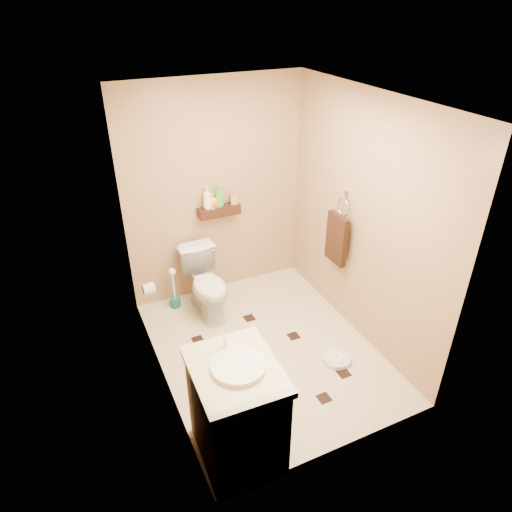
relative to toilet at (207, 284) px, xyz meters
name	(u,v)px	position (x,y,z in m)	size (l,w,h in m)	color
ground	(265,349)	(0.30, -0.83, -0.36)	(2.50, 2.50, 0.00)	beige
wall_back	(216,193)	(0.30, 0.42, 0.84)	(2.00, 0.04, 2.40)	tan
wall_front	(352,329)	(0.30, -2.08, 0.84)	(2.00, 0.04, 2.40)	tan
wall_left	(152,270)	(-0.70, -0.83, 0.84)	(0.04, 2.50, 2.40)	tan
wall_right	(362,222)	(1.30, -0.83, 0.84)	(0.04, 2.50, 2.40)	tan
ceiling	(269,99)	(0.30, -0.83, 2.04)	(2.00, 2.50, 0.02)	white
wall_shelf	(219,211)	(0.30, 0.34, 0.66)	(0.46, 0.14, 0.10)	#3D1F10
floor_accents	(272,354)	(0.32, -0.92, -0.36)	(1.19, 1.41, 0.01)	black
toilet	(207,284)	(0.00, 0.00, 0.00)	(0.40, 0.70, 0.72)	white
vanity	(237,411)	(-0.40, -1.78, 0.09)	(0.62, 0.74, 1.01)	brown
bathroom_scale	(337,359)	(0.84, -1.27, -0.33)	(0.31, 0.31, 0.06)	silver
toilet_brush	(174,293)	(-0.31, 0.24, -0.18)	(0.12, 0.12, 0.50)	#175D5E
towel_ring	(337,237)	(1.21, -0.58, 0.59)	(0.12, 0.30, 0.76)	silver
toilet_paper	(149,289)	(-0.64, -0.18, 0.24)	(0.12, 0.11, 0.12)	silver
bottle_a	(207,198)	(0.17, 0.34, 0.83)	(0.10, 0.10, 0.25)	white
bottle_b	(212,201)	(0.23, 0.34, 0.79)	(0.07, 0.07, 0.16)	yellow
bottle_c	(213,202)	(0.23, 0.34, 0.78)	(0.11, 0.11, 0.14)	#EE481C
bottle_d	(219,196)	(0.30, 0.34, 0.84)	(0.10, 0.10, 0.25)	green
bottle_e	(234,197)	(0.47, 0.34, 0.79)	(0.07, 0.07, 0.16)	#D28746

